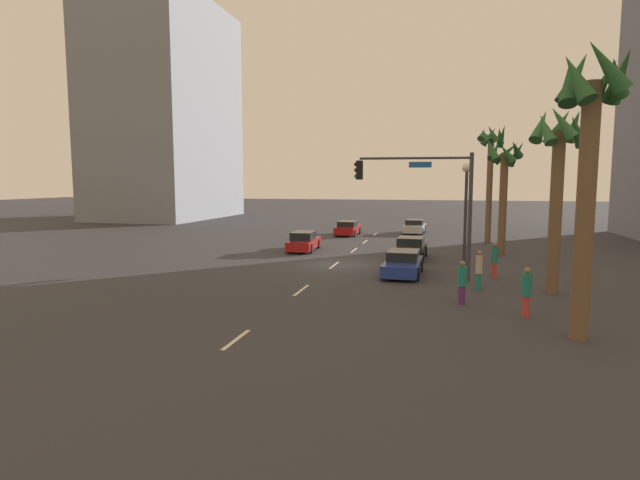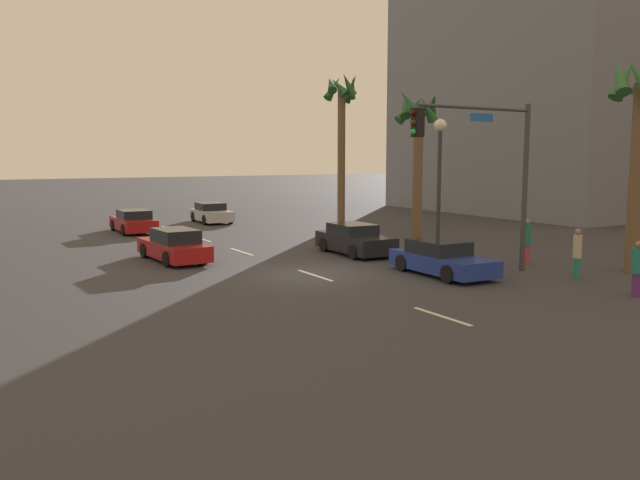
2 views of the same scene
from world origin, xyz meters
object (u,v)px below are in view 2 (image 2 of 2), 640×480
object	(u,v)px
car_3	(211,213)
pedestrian_0	(577,252)
streetlamp	(440,160)
building_3	(546,67)
traffic_signal	(490,158)
pedestrian_2	(637,268)
palm_tree_2	(342,116)
palm_tree_1	(639,120)
car_1	(442,259)
building_1	(533,47)
palm_tree_0	(418,132)
pedestrian_1	(527,240)
car_2	(355,240)
car_4	(133,222)
car_0	(174,246)

from	to	relation	value
car_3	pedestrian_0	size ratio (longest dim) A/B	2.29
streetlamp	building_3	xyz separation A→B (m)	(-20.07, 28.76, 8.08)
car_3	traffic_signal	world-z (taller)	traffic_signal
pedestrian_2	palm_tree_2	world-z (taller)	palm_tree_2
building_3	palm_tree_1	bearing A→B (deg)	-44.93
car_1	building_1	bearing A→B (deg)	127.49
palm_tree_1	palm_tree_0	bearing A→B (deg)	-175.91
pedestrian_0	palm_tree_2	distance (m)	20.12
car_3	traffic_signal	bearing A→B (deg)	4.80
pedestrian_2	building_3	bearing A→B (deg)	135.95
palm_tree_2	building_3	size ratio (longest dim) A/B	0.38
pedestrian_1	palm_tree_0	distance (m)	10.03
car_1	car_2	size ratio (longest dim) A/B	1.01
pedestrian_0	palm_tree_0	size ratio (longest dim) A/B	0.23
traffic_signal	palm_tree_0	size ratio (longest dim) A/B	0.80
traffic_signal	pedestrian_1	world-z (taller)	traffic_signal
car_1	building_1	xyz separation A→B (m)	(-18.36, 23.93, 11.98)
traffic_signal	building_3	xyz separation A→B (m)	(-25.18, 30.70, 7.98)
building_3	palm_tree_0	bearing A→B (deg)	-61.89
car_4	building_3	xyz separation A→B (m)	(-4.96, 38.50, 11.67)
car_0	car_3	world-z (taller)	car_0
car_2	car_4	bearing A→B (deg)	-153.96
car_0	streetlamp	xyz separation A→B (m)	(3.88, 10.86, 3.57)
car_0	car_1	world-z (taller)	car_0
car_4	pedestrian_2	world-z (taller)	pedestrian_2
streetlamp	car_1	bearing A→B (deg)	-38.05
car_3	car_4	size ratio (longest dim) A/B	0.94
pedestrian_2	building_1	size ratio (longest dim) A/B	0.07
car_0	car_4	distance (m)	11.28
car_3	building_3	distance (m)	34.73
streetlamp	pedestrian_1	world-z (taller)	streetlamp
pedestrian_0	car_2	bearing A→B (deg)	-158.07
car_4	car_0	bearing A→B (deg)	-5.66
car_3	traffic_signal	distance (m)	23.68
streetlamp	pedestrian_1	distance (m)	5.26
car_3	pedestrian_1	world-z (taller)	pedestrian_1
car_1	pedestrian_1	distance (m)	4.61
traffic_signal	pedestrian_2	distance (m)	6.23
pedestrian_1	car_4	bearing A→B (deg)	-149.81
building_3	car_0	bearing A→B (deg)	-69.77
streetlamp	building_3	size ratio (longest dim) A/B	0.24
pedestrian_0	traffic_signal	bearing A→B (deg)	-131.91
car_2	pedestrian_0	bearing A→B (deg)	21.93
car_0	car_2	world-z (taller)	car_0
car_2	building_3	size ratio (longest dim) A/B	0.18
car_0	car_1	distance (m)	11.06
pedestrian_2	pedestrian_0	bearing A→B (deg)	164.21
palm_tree_2	car_4	bearing A→B (deg)	-104.52
car_2	traffic_signal	distance (m)	7.94
car_2	streetlamp	world-z (taller)	streetlamp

